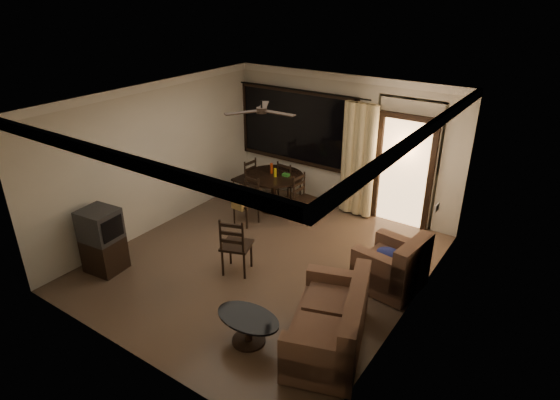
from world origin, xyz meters
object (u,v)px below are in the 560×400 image
Objects in this scene: sofa at (332,325)px; side_chair at (237,255)px; dining_chair_west at (245,186)px; armchair at (394,267)px; dining_chair_south at (246,209)px; dining_chair_east at (306,207)px; tv_cabinet at (102,240)px; dining_table at (274,182)px; dining_chair_north at (289,190)px; coffee_table at (248,325)px.

side_chair reaches higher than sofa.
armchair is at bearing 76.24° from dining_chair_west.
dining_chair_south is 3.76m from sofa.
dining_chair_east is 3.64m from sofa.
tv_cabinet reaches higher than side_chair.
armchair is (3.17, -1.30, -0.23)m from dining_table.
side_chair is (-2.30, -1.01, -0.07)m from armchair.
dining_chair_west reaches higher than sofa.
armchair is at bearing -176.41° from side_chair.
sofa is 1.70m from armchair.
sofa is at bearing -138.02° from dining_chair_east.
dining_chair_south is at bearing 135.70° from dining_chair_east.
dining_chair_north is at bearing 88.81° from dining_chair_south.
tv_cabinet reaches higher than sofa.
coffee_table is at bearing 43.84° from dining_chair_west.
dining_chair_east and dining_chair_north have the same top height.
dining_table is at bearing 120.19° from coffee_table.
coffee_table is (1.22, -3.45, -0.01)m from dining_chair_east.
sofa is (3.02, -2.99, -0.25)m from dining_table.
dining_table is at bearing 68.16° from tv_cabinet.
dining_chair_south is 3.42m from coffee_table.
dining_chair_north is at bearing 81.73° from dining_table.
side_chair reaches higher than dining_table.
tv_cabinet reaches higher than armchair.
side_chair reaches higher than armchair.
armchair reaches higher than coffee_table.
dining_chair_south is at bearing -77.02° from side_chair.
sofa is 1.83× the size of armchair.
dining_chair_north reaches higher than coffee_table.
dining_chair_west is at bearing -74.51° from side_chair.
tv_cabinet is at bearing 157.03° from dining_chair_east.
tv_cabinet is at bearing 80.18° from dining_chair_north.
dining_chair_west is 0.86× the size of tv_cabinet.
dining_chair_north is (0.07, 0.47, -0.32)m from dining_table.
dining_table reaches higher than dining_chair_south.
dining_chair_south reaches higher than armchair.
side_chair is at bearing 40.68° from dining_chair_west.
sofa is at bearing -29.48° from dining_chair_south.
dining_table is 0.90m from dining_chair_west.
dining_chair_east is 1.03× the size of coffee_table.
dining_chair_west is at bearing 168.43° from armchair.
dining_chair_west is at bearing 128.72° from coffee_table.
dining_table is 1.29× the size of dining_chair_east.
dining_chair_east is 0.86× the size of tv_cabinet.
armchair is at bearing 63.43° from coffee_table.
side_chair is at bearing 143.83° from sofa.
dining_chair_north is 1.03× the size of coffee_table.
tv_cabinet is at bearing -144.92° from armchair.
dining_chair_north is at bearing 111.94° from sofa.
tv_cabinet reaches higher than dining_chair_west.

